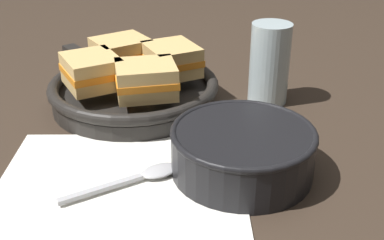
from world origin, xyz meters
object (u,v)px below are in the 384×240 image
Objects in this scene: sandwich_near_left at (121,53)px; sandwich_near_right at (92,71)px; sandwich_far_right at (171,59)px; spoon at (144,175)px; skillet at (134,91)px; soup_bowl at (243,148)px; sandwich_far_left at (146,79)px; drinking_glass at (269,63)px.

sandwich_near_right is (-0.04, -0.08, 0.00)m from sandwich_near_left.
sandwich_near_right is 1.01× the size of sandwich_far_right.
sandwich_far_right is (0.04, 0.24, 0.06)m from spoon.
skillet is at bearing -162.22° from sandwich_far_right.
skillet is 0.07m from sandwich_near_left.
spoon is (-0.12, -0.01, -0.03)m from soup_bowl.
spoon is 0.17m from sandwich_far_left.
sandwich_near_right is at bearing -115.35° from sandwich_near_left.
skillet is 2.69× the size of drinking_glass.
sandwich_far_left reaches higher than skillet.
drinking_glass is at bearing -14.51° from sandwich_near_left.
skillet is 3.03× the size of sandwich_near_left.
drinking_glass reaches higher than sandwich_far_right.
drinking_glass is at bearing 22.09° from spoon.
sandwich_near_left is 0.89× the size of drinking_glass.
sandwich_near_right is at bearing 85.51° from spoon.
skillet is at bearing 110.11° from sandwich_far_left.
sandwich_far_right is at bearing 64.65° from sandwich_far_left.
soup_bowl reaches higher than skillet.
sandwich_near_left and sandwich_far_right have the same top height.
sandwich_near_right is at bearing 136.81° from soup_bowl.
skillet reaches higher than spoon.
sandwich_far_left is at bearing -69.89° from skillet.
sandwich_near_left is 0.13m from sandwich_far_left.
soup_bowl is 1.23× the size of spoon.
sandwich_near_right reaches higher than skillet.
skillet is 0.08m from sandwich_near_right.
spoon is 0.28m from sandwich_near_left.
sandwich_near_left is (-0.02, 0.06, 0.04)m from skillet.
sandwich_far_right reaches higher than skillet.
soup_bowl is at bearing -43.19° from sandwich_near_right.
soup_bowl is 0.51× the size of skillet.
sandwich_far_right is at bearing 17.78° from skillet.
skillet is 3.58× the size of sandwich_far_left.
skillet is 0.21m from drinking_glass.
spoon is at bearing -84.51° from skillet.
sandwich_near_right is (-0.06, -0.02, 0.04)m from skillet.
sandwich_far_right is at bearing 19.65° from sandwich_near_right.
sandwich_far_right reaches higher than spoon.
spoon is at bearing -67.95° from sandwich_near_right.
sandwich_far_right is at bearing 171.80° from drinking_glass.
drinking_glass is (0.21, -0.00, 0.04)m from skillet.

